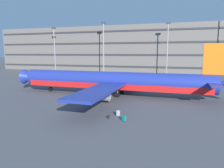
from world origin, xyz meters
TOP-DOWN VIEW (x-y plane):
  - ground_plane at (0.00, 0.00)m, footprint 600.00×600.00m
  - terminal_structure at (0.00, 54.93)m, footprint 136.25×17.35m
  - airliner at (4.92, -1.68)m, footprint 42.78×34.72m
  - light_mast_far_left at (-34.54, 40.07)m, footprint 1.80×0.50m
  - light_mast_left at (-11.92, 40.07)m, footprint 1.80×0.50m
  - light_mast_center_left at (12.97, 40.07)m, footprint 1.80×0.50m
  - suitcase_small at (10.30, -16.01)m, footprint 0.52×0.43m
  - suitcase_navy at (9.14, -14.29)m, footprint 0.49×0.28m
  - backpack_purple at (8.25, -15.58)m, footprint 0.38×0.40m

SIDE VIEW (x-z plane):
  - ground_plane at x=0.00m, z-range 0.00..0.00m
  - backpack_purple at x=8.25m, z-range -0.03..0.49m
  - suitcase_small at x=10.30m, z-range -0.08..0.84m
  - suitcase_navy at x=9.14m, z-range -0.05..0.89m
  - airliner at x=4.92m, z-range -2.12..7.66m
  - terminal_structure at x=0.00m, z-range 0.00..19.87m
  - light_mast_far_left at x=-34.54m, z-range 1.65..20.78m
  - light_mast_center_left at x=12.97m, z-range 1.65..20.97m
  - light_mast_left at x=-11.92m, z-range 1.67..22.10m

